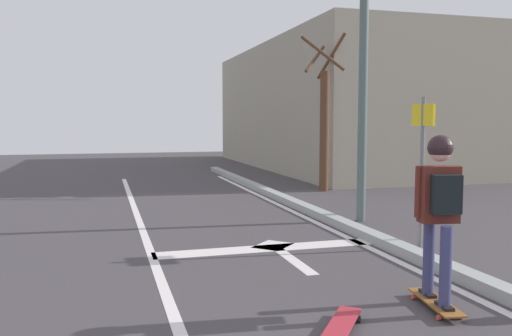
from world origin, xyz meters
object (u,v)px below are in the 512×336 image
Objects in this scene: skateboard at (436,302)px; roadside_tree at (324,122)px; spare_skateboard at (342,323)px; street_sign_post at (422,150)px; skater at (440,198)px.

roadside_tree is (2.41, 8.32, 1.72)m from skateboard.
street_sign_post is (2.35, 2.43, 1.33)m from spare_skateboard.
spare_skateboard is at bearing -112.31° from roadside_tree.
roadside_tree reaches higher than spare_skateboard.
street_sign_post is at bearing 45.98° from spare_skateboard.
skater is 0.75× the size of street_sign_post.
street_sign_post is at bearing -100.74° from roadside_tree.
skater is at bearing -106.18° from roadside_tree.
street_sign_post reaches higher than skater.
spare_skateboard is at bearing -166.90° from skateboard.
street_sign_post is (1.25, 2.18, 1.34)m from skateboard.
skater is at bearing -99.68° from skateboard.
skateboard is 8.83m from roadside_tree.
street_sign_post is (1.25, 2.20, 0.32)m from skater.
skateboard is 2.84m from street_sign_post.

